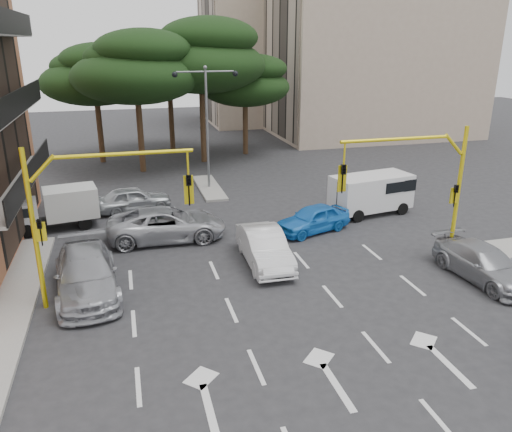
{
  "coord_description": "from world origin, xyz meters",
  "views": [
    {
      "loc": [
        -5.32,
        -15.81,
        9.33
      ],
      "look_at": [
        0.41,
        5.44,
        1.6
      ],
      "focal_mm": 35.0,
      "sensor_mm": 36.0,
      "label": 1
    }
  ],
  "objects": [
    {
      "name": "car_silver_cross_a",
      "position": [
        -3.56,
        7.61,
        0.8
      ],
      "size": [
        5.85,
        2.86,
        1.6
      ],
      "primitive_type": "imported",
      "rotation": [
        0.0,
        0.0,
        1.54
      ],
      "color": "#B0B1B8",
      "rests_on": "ground"
    },
    {
      "name": "pine_left_near",
      "position": [
        -3.94,
        21.96,
        7.6
      ],
      "size": [
        9.15,
        9.15,
        10.23
      ],
      "color": "#382616",
      "rests_on": "ground"
    },
    {
      "name": "signal_mast_left",
      "position": [
        -6.8,
        1.99,
        3.88
      ],
      "size": [
        5.79,
        0.37,
        6.0
      ],
      "color": "yellow",
      "rests_on": "ground"
    },
    {
      "name": "car_blue_compact",
      "position": [
        3.79,
        6.75,
        0.7
      ],
      "size": [
        4.4,
        2.87,
        1.39
      ],
      "primitive_type": "imported",
      "rotation": [
        0.0,
        0.0,
        -1.24
      ],
      "color": "blue",
      "rests_on": "ground"
    },
    {
      "name": "apartment_beige_far",
      "position": [
        12.95,
        44.0,
        8.35
      ],
      "size": [
        16.2,
        12.15,
        16.7
      ],
      "color": "tan",
      "rests_on": "ground"
    },
    {
      "name": "car_white_hatch",
      "position": [
        0.29,
        3.61,
        0.78
      ],
      "size": [
        1.74,
        4.74,
        1.55
      ],
      "primitive_type": "imported",
      "rotation": [
        0.0,
        0.0,
        -0.02
      ],
      "color": "silver",
      "rests_on": "ground"
    },
    {
      "name": "car_silver_wagon",
      "position": [
        -7.13,
        2.79,
        0.82
      ],
      "size": [
        2.8,
        5.83,
        1.64
      ],
      "primitive_type": "imported",
      "rotation": [
        0.0,
        0.0,
        0.09
      ],
      "color": "#9C9DA3",
      "rests_on": "ground"
    },
    {
      "name": "car_silver_parked",
      "position": [
        8.59,
        -0.2,
        0.7
      ],
      "size": [
        2.36,
        4.96,
        1.4
      ],
      "primitive_type": "imported",
      "rotation": [
        0.0,
        0.0,
        0.08
      ],
      "color": "gray",
      "rests_on": "ground"
    },
    {
      "name": "pine_right",
      "position": [
        5.06,
        25.96,
        6.22
      ],
      "size": [
        7.49,
        7.49,
        8.37
      ],
      "color": "#382616",
      "rests_on": "ground"
    },
    {
      "name": "signal_mast_right",
      "position": [
        6.8,
        1.99,
        3.88
      ],
      "size": [
        5.79,
        0.37,
        6.0
      ],
      "color": "yellow",
      "rests_on": "ground"
    },
    {
      "name": "van_white",
      "position": [
        8.03,
        8.65,
        1.14
      ],
      "size": [
        4.82,
        2.76,
        2.28
      ],
      "primitive_type": null,
      "rotation": [
        0.0,
        0.0,
        -1.41
      ],
      "color": "silver",
      "rests_on": "ground"
    },
    {
      "name": "pine_center",
      "position": [
        1.06,
        23.96,
        8.3
      ],
      "size": [
        9.98,
        9.98,
        11.16
      ],
      "color": "#382616",
      "rests_on": "ground"
    },
    {
      "name": "ground",
      "position": [
        0.0,
        0.0,
        0.0
      ],
      "size": [
        120.0,
        120.0,
        0.0
      ],
      "primitive_type": "plane",
      "color": "#28282B",
      "rests_on": "ground"
    },
    {
      "name": "box_truck_a",
      "position": [
        -9.0,
        10.66,
        1.07
      ],
      "size": [
        4.59,
        2.54,
        2.14
      ],
      "primitive_type": null,
      "rotation": [
        0.0,
        0.0,
        1.74
      ],
      "color": "silver",
      "rests_on": "ground"
    },
    {
      "name": "street_lamp_center",
      "position": [
        0.0,
        16.0,
        5.43
      ],
      "size": [
        4.16,
        0.36,
        7.77
      ],
      "color": "slate",
      "rests_on": "median_strip"
    },
    {
      "name": "pine_back",
      "position": [
        -0.94,
        28.96,
        7.6
      ],
      "size": [
        9.15,
        9.15,
        10.23
      ],
      "color": "#382616",
      "rests_on": "ground"
    },
    {
      "name": "apartment_beige_near",
      "position": [
        19.95,
        32.0,
        9.35
      ],
      "size": [
        20.2,
        12.15,
        18.7
      ],
      "color": "tan",
      "rests_on": "ground"
    },
    {
      "name": "pine_left_far",
      "position": [
        -6.94,
        25.96,
        6.91
      ],
      "size": [
        8.32,
        8.32,
        9.3
      ],
      "color": "#382616",
      "rests_on": "ground"
    },
    {
      "name": "median_strip",
      "position": [
        0.0,
        16.0,
        0.07
      ],
      "size": [
        1.4,
        6.0,
        0.15
      ],
      "primitive_type": "cube",
      "color": "gray",
      "rests_on": "ground"
    },
    {
      "name": "car_silver_cross_b",
      "position": [
        -5.0,
        12.56,
        0.72
      ],
      "size": [
        4.45,
        2.35,
        1.44
      ],
      "primitive_type": "imported",
      "rotation": [
        0.0,
        0.0,
        1.73
      ],
      "color": "#AAAEB2",
      "rests_on": "ground"
    }
  ]
}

